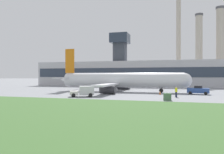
% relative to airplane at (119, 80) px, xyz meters
% --- Properties ---
extents(ground_plane, '(400.00, 400.00, 0.00)m').
position_rel_airplane_xyz_m(ground_plane, '(1.10, 0.67, -2.63)').
color(ground_plane, gray).
extents(grass_strip, '(240.00, 37.00, 0.06)m').
position_rel_airplane_xyz_m(grass_strip, '(1.10, -35.83, -2.60)').
color(grass_strip, '#426B33').
rests_on(grass_strip, ground_plane).
extents(terminal_building, '(76.90, 10.24, 18.91)m').
position_rel_airplane_xyz_m(terminal_building, '(0.65, 27.59, 2.12)').
color(terminal_building, '#B2B2B7').
rests_on(terminal_building, ground_plane).
extents(smokestack_left, '(2.34, 2.34, 42.90)m').
position_rel_airplane_xyz_m(smokestack_left, '(14.13, 54.42, 18.91)').
color(smokestack_left, '#B2A899').
rests_on(smokestack_left, ground_plane).
extents(smokestack_right, '(3.25, 3.25, 29.93)m').
position_rel_airplane_xyz_m(smokestack_right, '(22.37, 49.59, 12.46)').
color(smokestack_right, '#B2A899').
rests_on(smokestack_right, ground_plane).
extents(smokestack_far, '(3.59, 3.59, 33.13)m').
position_rel_airplane_xyz_m(smokestack_far, '(31.10, 52.75, 14.07)').
color(smokestack_far, '#B2A899').
rests_on(smokestack_far, ground_plane).
extents(airplane, '(31.30, 25.94, 10.39)m').
position_rel_airplane_xyz_m(airplane, '(0.00, 0.00, 0.00)').
color(airplane, silver).
rests_on(airplane, ground_plane).
extents(pushback_tug, '(4.33, 2.68, 1.75)m').
position_rel_airplane_xyz_m(pushback_tug, '(16.90, -2.68, -1.85)').
color(pushback_tug, '#2D4C93').
rests_on(pushback_tug, ground_plane).
extents(baggage_truck, '(4.62, 3.60, 1.87)m').
position_rel_airplane_xyz_m(baggage_truck, '(-3.28, -13.30, -1.71)').
color(baggage_truck, white).
rests_on(baggage_truck, ground_plane).
extents(ground_crew_person, '(0.59, 0.59, 1.87)m').
position_rel_airplane_xyz_m(ground_crew_person, '(12.61, -9.82, -1.68)').
color(ground_crew_person, '#23283D').
rests_on(ground_crew_person, ground_plane).
extents(traffic_cone_near_nose, '(0.50, 0.50, 0.74)m').
position_rel_airplane_xyz_m(traffic_cone_near_nose, '(9.58, -5.26, -2.29)').
color(traffic_cone_near_nose, black).
rests_on(traffic_cone_near_nose, ground_plane).
extents(utility_cabinet, '(1.16, 0.80, 1.10)m').
position_rel_airplane_xyz_m(utility_cabinet, '(11.28, -15.32, -2.09)').
color(utility_cabinet, '#4C724C').
rests_on(utility_cabinet, ground_plane).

